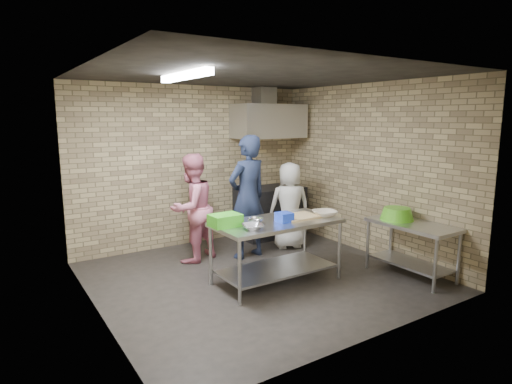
% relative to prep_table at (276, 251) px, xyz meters
% --- Properties ---
extents(floor, '(4.20, 4.20, 0.00)m').
position_rel_prep_table_xyz_m(floor, '(-0.12, 0.27, -0.42)').
color(floor, black).
rests_on(floor, ground).
extents(ceiling, '(4.20, 4.20, 0.00)m').
position_rel_prep_table_xyz_m(ceiling, '(-0.12, 0.27, 2.28)').
color(ceiling, black).
rests_on(ceiling, ground).
extents(back_wall, '(4.20, 0.06, 2.70)m').
position_rel_prep_table_xyz_m(back_wall, '(-0.12, 2.27, 0.93)').
color(back_wall, tan).
rests_on(back_wall, ground).
extents(front_wall, '(4.20, 0.06, 2.70)m').
position_rel_prep_table_xyz_m(front_wall, '(-0.12, -1.73, 0.93)').
color(front_wall, tan).
rests_on(front_wall, ground).
extents(left_wall, '(0.06, 4.00, 2.70)m').
position_rel_prep_table_xyz_m(left_wall, '(-2.22, 0.27, 0.93)').
color(left_wall, tan).
rests_on(left_wall, ground).
extents(right_wall, '(0.06, 4.00, 2.70)m').
position_rel_prep_table_xyz_m(right_wall, '(1.98, 0.27, 0.93)').
color(right_wall, tan).
rests_on(right_wall, ground).
extents(prep_table, '(1.67, 0.84, 0.84)m').
position_rel_prep_table_xyz_m(prep_table, '(0.00, 0.00, 0.00)').
color(prep_table, silver).
rests_on(prep_table, floor).
extents(side_counter, '(0.60, 1.20, 0.75)m').
position_rel_prep_table_xyz_m(side_counter, '(1.68, -0.83, -0.04)').
color(side_counter, silver).
rests_on(side_counter, floor).
extents(stove, '(1.20, 0.70, 0.90)m').
position_rel_prep_table_xyz_m(stove, '(1.23, 1.92, 0.03)').
color(stove, black).
rests_on(stove, floor).
extents(range_hood, '(1.30, 0.60, 0.60)m').
position_rel_prep_table_xyz_m(range_hood, '(1.23, 1.97, 1.68)').
color(range_hood, silver).
rests_on(range_hood, back_wall).
extents(hood_duct, '(0.35, 0.30, 0.30)m').
position_rel_prep_table_xyz_m(hood_duct, '(1.23, 2.12, 2.13)').
color(hood_duct, '#A5A8AD').
rests_on(hood_duct, back_wall).
extents(wall_shelf, '(0.80, 0.20, 0.04)m').
position_rel_prep_table_xyz_m(wall_shelf, '(1.53, 2.16, 1.50)').
color(wall_shelf, '#3F2B19').
rests_on(wall_shelf, back_wall).
extents(fluorescent_fixture, '(0.10, 1.25, 0.08)m').
position_rel_prep_table_xyz_m(fluorescent_fixture, '(-1.12, 0.27, 2.22)').
color(fluorescent_fixture, white).
rests_on(fluorescent_fixture, ceiling).
extents(green_crate, '(0.37, 0.28, 0.15)m').
position_rel_prep_table_xyz_m(green_crate, '(-0.70, 0.12, 0.49)').
color(green_crate, green).
rests_on(green_crate, prep_table).
extents(blue_tub, '(0.19, 0.19, 0.12)m').
position_rel_prep_table_xyz_m(blue_tub, '(0.05, -0.10, 0.48)').
color(blue_tub, blue).
rests_on(blue_tub, prep_table).
extents(cutting_board, '(0.51, 0.39, 0.03)m').
position_rel_prep_table_xyz_m(cutting_board, '(0.35, -0.02, 0.43)').
color(cutting_board, '#D1B878').
rests_on(cutting_board, prep_table).
extents(mixing_bowl_a, '(0.32, 0.32, 0.06)m').
position_rel_prep_table_xyz_m(mixing_bowl_a, '(-0.50, -0.20, 0.45)').
color(mixing_bowl_a, '#A9AAB0').
rests_on(mixing_bowl_a, prep_table).
extents(mixing_bowl_b, '(0.25, 0.25, 0.06)m').
position_rel_prep_table_xyz_m(mixing_bowl_b, '(-0.30, 0.05, 0.45)').
color(mixing_bowl_b, '#B9BBC0').
rests_on(mixing_bowl_b, prep_table).
extents(ceramic_bowl, '(0.40, 0.40, 0.08)m').
position_rel_prep_table_xyz_m(ceramic_bowl, '(0.70, -0.15, 0.46)').
color(ceramic_bowl, beige).
rests_on(ceramic_bowl, prep_table).
extents(green_basin, '(0.46, 0.46, 0.17)m').
position_rel_prep_table_xyz_m(green_basin, '(1.66, -0.58, 0.42)').
color(green_basin, '#59C626').
rests_on(green_basin, side_counter).
extents(bottle_red, '(0.07, 0.07, 0.18)m').
position_rel_prep_table_xyz_m(bottle_red, '(1.28, 2.16, 1.61)').
color(bottle_red, '#B22619').
rests_on(bottle_red, wall_shelf).
extents(bottle_green, '(0.06, 0.06, 0.15)m').
position_rel_prep_table_xyz_m(bottle_green, '(1.68, 2.16, 1.60)').
color(bottle_green, green).
rests_on(bottle_green, wall_shelf).
extents(man_navy, '(0.75, 0.55, 1.91)m').
position_rel_prep_table_xyz_m(man_navy, '(0.23, 1.09, 0.54)').
color(man_navy, '#141834').
rests_on(man_navy, floor).
extents(woman_pink, '(0.97, 0.87, 1.64)m').
position_rel_prep_table_xyz_m(woman_pink, '(-0.57, 1.39, 0.40)').
color(woman_pink, '#CE6D87').
rests_on(woman_pink, floor).
extents(woman_white, '(0.82, 0.66, 1.44)m').
position_rel_prep_table_xyz_m(woman_white, '(1.08, 1.13, 0.30)').
color(woman_white, white).
rests_on(woman_white, floor).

